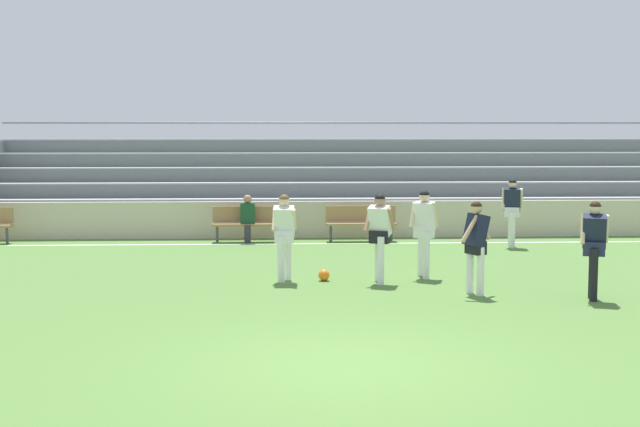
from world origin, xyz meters
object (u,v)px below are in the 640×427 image
object	(u,v)px
player_white_overlapping	(380,230)
soccer_ball	(324,275)
bench_centre_sideline	(248,220)
spectator_seated	(248,215)
player_dark_challenging	(512,207)
player_dark_wide_right	(594,241)
player_dark_deep_cover	(476,239)
bleacher_stand	(374,180)
player_white_dropping_back	(284,230)
player_white_wide_left	(424,225)
bench_near_wall_gap	(361,220)

from	to	relation	value
player_white_overlapping	soccer_ball	distance (m)	1.39
bench_centre_sideline	soccer_ball	world-z (taller)	bench_centre_sideline
spectator_seated	player_dark_challenging	world-z (taller)	player_dark_challenging
player_dark_wide_right	player_dark_deep_cover	world-z (taller)	player_dark_wide_right
player_white_overlapping	player_dark_deep_cover	bearing A→B (deg)	-38.16
player_white_overlapping	player_dark_challenging	bearing A→B (deg)	51.54
player_dark_wide_right	bench_centre_sideline	bearing A→B (deg)	128.02
bleacher_stand	bench_centre_sideline	size ratio (longest dim) A/B	12.89
spectator_seated	player_white_dropping_back	size ratio (longest dim) A/B	0.73
player_white_overlapping	player_white_dropping_back	world-z (taller)	player_white_overlapping
player_dark_wide_right	player_white_wide_left	size ratio (longest dim) A/B	0.99
player_dark_challenging	player_dark_deep_cover	bearing A→B (deg)	-110.53
player_white_overlapping	bleacher_stand	bearing A→B (deg)	84.43
player_dark_challenging	player_dark_deep_cover	xyz separation A→B (m)	(-2.24, -5.98, -0.02)
bench_centre_sideline	player_dark_challenging	world-z (taller)	player_dark_challenging
spectator_seated	bleacher_stand	bearing A→B (deg)	47.68
spectator_seated	soccer_ball	xyz separation A→B (m)	(1.65, -5.67, -0.59)
bleacher_stand	bench_centre_sideline	xyz separation A→B (m)	(-3.66, -3.90, -0.80)
bleacher_stand	player_white_overlapping	size ratio (longest dim) A/B	13.82
bench_centre_sideline	player_dark_wide_right	world-z (taller)	player_dark_wide_right
player_dark_deep_cover	bench_near_wall_gap	bearing A→B (deg)	100.43
player_dark_wide_right	player_dark_deep_cover	xyz separation A→B (m)	(-1.89, 0.57, -0.03)
bench_centre_sideline	player_white_dropping_back	xyz separation A→B (m)	(0.90, -5.77, 0.44)
player_white_overlapping	player_dark_challenging	world-z (taller)	player_white_overlapping
player_white_dropping_back	player_white_wide_left	bearing A→B (deg)	5.87
spectator_seated	player_white_overlapping	bearing A→B (deg)	-65.62
player_dark_deep_cover	soccer_ball	world-z (taller)	player_dark_deep_cover
player_dark_challenging	player_dark_wide_right	distance (m)	6.56
spectator_seated	player_dark_wide_right	xyz separation A→B (m)	(6.12, -7.72, 0.30)
bleacher_stand	soccer_ball	distance (m)	9.97
bench_centre_sideline	player_white_overlapping	distance (m)	6.63
player_white_wide_left	player_white_overlapping	bearing A→B (deg)	-149.06
bench_near_wall_gap	player_dark_deep_cover	distance (m)	7.40
player_white_wide_left	soccer_ball	size ratio (longest dim) A/B	7.75
spectator_seated	player_white_overlapping	size ratio (longest dim) A/B	0.72
player_white_wide_left	bench_near_wall_gap	bearing A→B (deg)	97.46
bleacher_stand	player_white_dropping_back	world-z (taller)	bleacher_stand
bench_near_wall_gap	player_white_overlapping	distance (m)	6.07
bleacher_stand	soccer_ball	world-z (taller)	bleacher_stand
bench_centre_sideline	player_white_dropping_back	size ratio (longest dim) A/B	1.09
spectator_seated	player_dark_wide_right	bearing A→B (deg)	-51.57
bleacher_stand	player_dark_deep_cover	distance (m)	11.18
bench_near_wall_gap	bleacher_stand	bearing A→B (deg)	78.97
bench_near_wall_gap	player_white_wide_left	size ratio (longest dim) A/B	1.06
bench_near_wall_gap	player_white_overlapping	xyz separation A→B (m)	(-0.21, -6.05, 0.46)
spectator_seated	player_dark_wide_right	world-z (taller)	player_dark_wide_right
bleacher_stand	bench_centre_sideline	world-z (taller)	bleacher_stand
bench_near_wall_gap	bench_centre_sideline	bearing A→B (deg)	180.00
player_white_dropping_back	player_dark_deep_cover	xyz separation A→B (m)	(3.33, -1.49, -0.01)
player_white_dropping_back	player_dark_deep_cover	distance (m)	3.65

